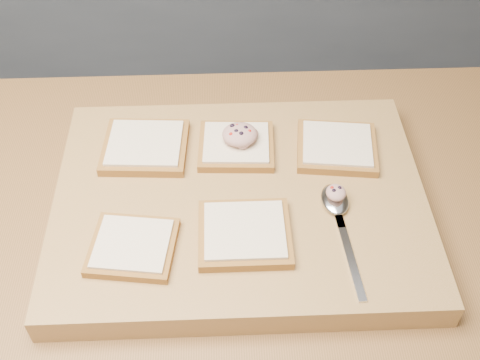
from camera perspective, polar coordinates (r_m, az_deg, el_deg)
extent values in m
cube|color=brown|center=(0.93, 3.35, -6.27)|extent=(2.00, 0.80, 0.06)
cube|color=slate|center=(2.30, -0.10, 16.39)|extent=(3.60, 0.60, 0.90)
cube|color=#A37746|center=(0.91, 0.00, -2.20)|extent=(0.55, 0.42, 0.04)
cube|color=#9C6A28|center=(0.97, -8.97, 3.11)|extent=(0.14, 0.13, 0.01)
cube|color=beige|center=(0.96, -9.03, 3.51)|extent=(0.12, 0.11, 0.00)
cube|color=#9C6A28|center=(0.96, -0.36, 3.23)|extent=(0.12, 0.11, 0.01)
cube|color=beige|center=(0.95, -0.36, 3.60)|extent=(0.11, 0.10, 0.00)
cube|color=#9C6A28|center=(0.97, 9.15, 3.06)|extent=(0.14, 0.13, 0.01)
cube|color=beige|center=(0.96, 9.21, 3.43)|extent=(0.12, 0.11, 0.00)
cube|color=#9C6A28|center=(0.84, -10.12, -6.28)|extent=(0.13, 0.12, 0.01)
cube|color=beige|center=(0.83, -10.19, -5.94)|extent=(0.11, 0.10, 0.00)
cube|color=#9C6A28|center=(0.84, 0.44, -5.14)|extent=(0.13, 0.12, 0.01)
cube|color=beige|center=(0.83, 0.44, -4.75)|extent=(0.11, 0.10, 0.00)
ellipsoid|color=tan|center=(0.94, -0.02, 4.33)|extent=(0.06, 0.05, 0.03)
sphere|color=black|center=(0.94, 0.54, 4.93)|extent=(0.01, 0.01, 0.01)
sphere|color=black|center=(0.94, -0.72, 5.12)|extent=(0.01, 0.01, 0.01)
sphere|color=black|center=(0.93, 0.12, 4.39)|extent=(0.01, 0.01, 0.01)
sphere|color=black|center=(0.93, -0.35, 4.60)|extent=(0.01, 0.01, 0.01)
sphere|color=#A5140C|center=(0.94, 0.90, 4.63)|extent=(0.01, 0.01, 0.01)
sphere|color=#A5140C|center=(0.95, -0.27, 5.16)|extent=(0.01, 0.01, 0.01)
sphere|color=#A5140C|center=(0.93, -0.86, 4.35)|extent=(0.01, 0.01, 0.01)
ellipsoid|color=silver|center=(0.89, 8.98, -1.83)|extent=(0.04, 0.06, 0.01)
cube|color=silver|center=(0.87, 9.36, -3.52)|extent=(0.01, 0.04, 0.00)
cube|color=silver|center=(0.84, 10.33, -6.92)|extent=(0.02, 0.15, 0.00)
ellipsoid|color=tan|center=(0.88, 9.09, -1.19)|extent=(0.03, 0.03, 0.02)
sphere|color=black|center=(0.88, 9.42, -0.78)|extent=(0.01, 0.01, 0.01)
sphere|color=black|center=(0.87, 8.90, -1.03)|extent=(0.01, 0.01, 0.01)
sphere|color=#A5140C|center=(0.87, 8.72, -0.75)|extent=(0.01, 0.01, 0.01)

